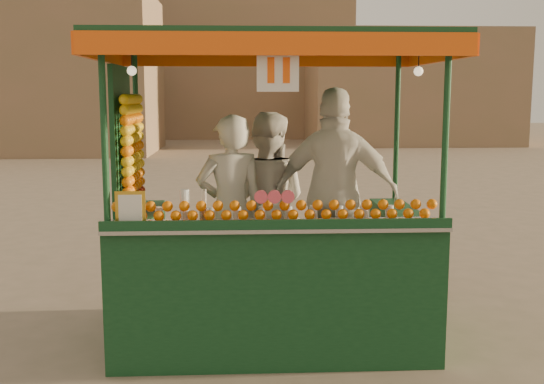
{
  "coord_description": "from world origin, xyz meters",
  "views": [
    {
      "loc": [
        -0.76,
        -5.88,
        2.2
      ],
      "look_at": [
        -0.47,
        -0.06,
        1.33
      ],
      "focal_mm": 42.96,
      "sensor_mm": 36.0,
      "label": 1
    }
  ],
  "objects_px": {
    "vendor_left": "(230,210)",
    "juice_cart": "(264,246)",
    "vendor_right": "(336,194)",
    "vendor_middle": "(266,201)"
  },
  "relations": [
    {
      "from": "juice_cart",
      "to": "vendor_left",
      "type": "xyz_separation_m",
      "value": [
        -0.3,
        0.2,
        0.3
      ]
    },
    {
      "from": "vendor_left",
      "to": "juice_cart",
      "type": "bearing_deg",
      "value": 132.78
    },
    {
      "from": "vendor_left",
      "to": "vendor_middle",
      "type": "distance_m",
      "value": 0.56
    },
    {
      "from": "juice_cart",
      "to": "vendor_middle",
      "type": "bearing_deg",
      "value": 86.13
    },
    {
      "from": "vendor_left",
      "to": "vendor_right",
      "type": "bearing_deg",
      "value": 171.98
    },
    {
      "from": "juice_cart",
      "to": "vendor_right",
      "type": "xyz_separation_m",
      "value": [
        0.68,
        0.29,
        0.42
      ]
    },
    {
      "from": "vendor_right",
      "to": "vendor_middle",
      "type": "bearing_deg",
      "value": -16.99
    },
    {
      "from": "juice_cart",
      "to": "vendor_right",
      "type": "bearing_deg",
      "value": 22.91
    },
    {
      "from": "vendor_right",
      "to": "juice_cart",
      "type": "bearing_deg",
      "value": 35.88
    },
    {
      "from": "vendor_left",
      "to": "vendor_right",
      "type": "distance_m",
      "value": 0.98
    }
  ]
}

